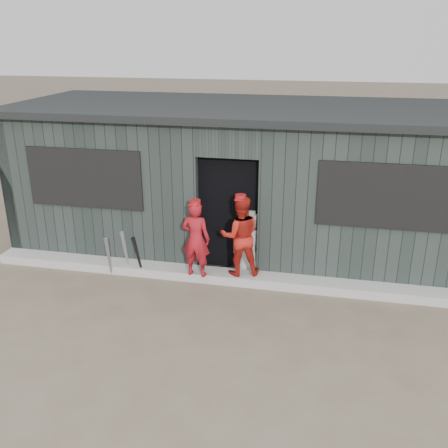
% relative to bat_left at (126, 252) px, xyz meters
% --- Properties ---
extents(ground, '(80.00, 80.00, 0.00)m').
position_rel_bat_left_xyz_m(ground, '(1.64, -1.70, -0.40)').
color(ground, brown).
rests_on(ground, ground).
extents(curb, '(8.00, 0.36, 0.15)m').
position_rel_bat_left_xyz_m(curb, '(1.64, 0.12, -0.33)').
color(curb, '#A2A19D').
rests_on(curb, ground).
extents(bat_left, '(0.08, 0.24, 0.81)m').
position_rel_bat_left_xyz_m(bat_left, '(0.00, 0.00, 0.00)').
color(bat_left, '#9898A0').
rests_on(bat_left, ground).
extents(bat_mid, '(0.14, 0.29, 0.74)m').
position_rel_bat_left_xyz_m(bat_mid, '(-0.24, -0.14, -0.03)').
color(bat_mid, gray).
rests_on(bat_mid, ground).
extents(bat_right, '(0.11, 0.30, 0.76)m').
position_rel_bat_left_xyz_m(bat_right, '(0.23, -0.06, -0.02)').
color(bat_right, black).
rests_on(bat_right, ground).
extents(player_red_left, '(0.47, 0.33, 1.24)m').
position_rel_bat_left_xyz_m(player_red_left, '(1.22, -0.05, 0.37)').
color(player_red_left, maroon).
rests_on(player_red_left, curb).
extents(player_red_right, '(0.75, 0.65, 1.31)m').
position_rel_bat_left_xyz_m(player_red_right, '(1.89, 0.15, 0.40)').
color(player_red_right, '#AD1E15').
rests_on(player_red_right, curb).
extents(player_grey_back, '(0.63, 0.52, 1.11)m').
position_rel_bat_left_xyz_m(player_grey_back, '(2.01, 0.48, 0.15)').
color(player_grey_back, '#ACACAC').
rests_on(player_grey_back, ground).
extents(dugout, '(8.30, 3.30, 2.62)m').
position_rel_bat_left_xyz_m(dugout, '(1.64, 1.81, 0.88)').
color(dugout, black).
rests_on(dugout, ground).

